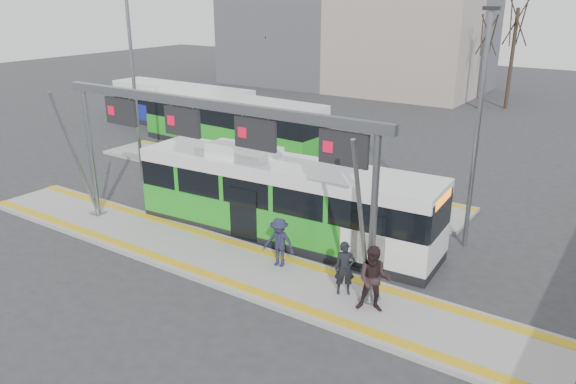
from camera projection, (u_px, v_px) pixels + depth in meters
The scene contains 17 objects.
ground at pixel (217, 260), 18.85m from camera, with size 120.00×120.00×0.00m, color #2D2D30.
platform_main at pixel (217, 258), 18.83m from camera, with size 22.00×3.00×0.15m, color gray.
platform_second at pixel (263, 177), 27.18m from camera, with size 20.00×3.00×0.15m, color gray.
tactile_main at pixel (217, 256), 18.80m from camera, with size 22.00×2.65×0.02m.
tactile_second at pixel (276, 169), 28.05m from camera, with size 20.00×0.35×0.02m.
gantry at pixel (208, 133), 17.79m from camera, with size 13.00×1.68×5.20m.
hero_bus at pixel (283, 200), 20.26m from camera, with size 11.54×3.15×3.14m.
bg_bus_green at pixel (231, 123), 32.05m from camera, with size 11.90×3.09×2.95m.
bg_bus_blue at pixel (182, 106), 37.13m from camera, with size 10.68×2.49×2.78m.
passenger_a at pixel (345, 268), 16.23m from camera, with size 0.59×0.39×1.63m, color black.
passenger_b at pixel (374, 279), 15.30m from camera, with size 0.93×0.73×1.92m, color black.
passenger_c at pixel (279, 242), 17.92m from camera, with size 1.05×0.61×1.63m, color #1F1F37.
tree_left at pixel (488, 35), 41.63m from camera, with size 1.40×1.40×7.24m.
tree_mid at pixel (517, 22), 41.38m from camera, with size 1.40×1.40×8.44m.
tree_far at pixel (272, 20), 51.23m from camera, with size 1.40×1.40×8.02m.
lamp_west at pixel (134, 82), 25.44m from camera, with size 0.50×0.25×8.81m.
lamp_east at pixel (478, 127), 18.51m from camera, with size 0.50×0.25×8.10m.
Camera 1 is at (11.49, -12.73, 8.50)m, focal length 35.00 mm.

